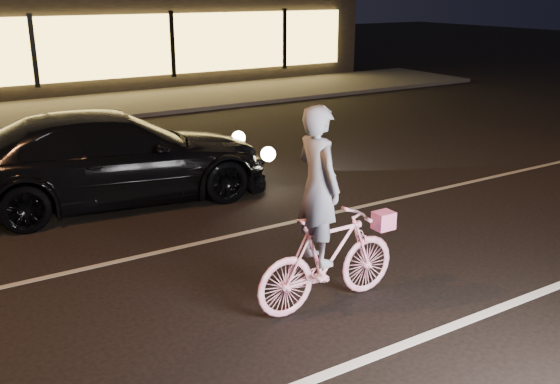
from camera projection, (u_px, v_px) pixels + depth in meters
ground at (308, 290)px, 7.41m from camera, size 90.00×90.00×0.00m
lane_stripe_near at (393, 349)px, 6.20m from camera, size 60.00×0.12×0.01m
lane_stripe_far at (230, 236)px, 9.03m from camera, size 60.00×0.10×0.01m
sidewalk at (53, 111)px, 17.89m from camera, size 30.00×4.00×0.12m
storefront at (7, 26)px, 22.06m from camera, size 25.40×8.42×4.20m
cyclist at (326, 238)px, 6.82m from camera, size 1.83×0.63×2.30m
sedan at (114, 157)px, 10.32m from camera, size 5.40×2.69×1.51m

